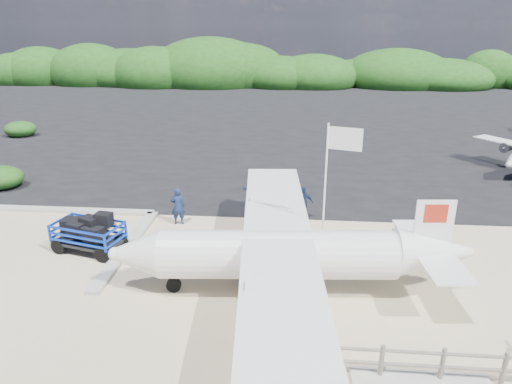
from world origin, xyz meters
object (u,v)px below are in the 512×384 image
crew_c (303,203)px  crew_b (252,190)px  flagpole (320,277)px  aircraft_small (160,110)px  baggage_cart (91,251)px  aircraft_large (484,141)px  crew_a (178,206)px  signboard (256,277)px

crew_c → crew_b: bearing=-47.2°
flagpole → aircraft_small: bearing=115.0°
baggage_cart → aircraft_large: (22.85, 20.47, 0.00)m
baggage_cart → flagpole: flagpole is taller
crew_b → crew_a: bearing=41.1°
signboard → flagpole: bearing=2.6°
crew_a → aircraft_small: 30.47m
crew_a → crew_b: 3.80m
signboard → crew_a: (-3.93, 4.35, 0.86)m
baggage_cart → aircraft_large: size_ratio=0.20×
baggage_cart → crew_a: size_ratio=1.68×
flagpole → aircraft_small: 36.60m
baggage_cart → crew_a: 4.20m
crew_a → aircraft_small: size_ratio=0.25×
crew_c → aircraft_large: bearing=-151.6°
crew_b → crew_c: crew_b is taller
crew_c → aircraft_large: aircraft_large is taller
aircraft_small → crew_a: bearing=73.0°
signboard → aircraft_large: aircraft_large is taller
flagpole → aircraft_large: (13.75, 21.68, 0.00)m
baggage_cart → crew_c: bearing=38.8°
baggage_cart → crew_a: bearing=60.0°
flagpole → aircraft_small: size_ratio=0.83×
baggage_cart → aircraft_small: aircraft_small is taller
crew_c → crew_a: bearing=-11.8°
crew_c → aircraft_small: crew_c is taller
signboard → crew_b: crew_b is taller
crew_b → flagpole: bearing=123.1°
signboard → crew_a: crew_a is taller
aircraft_large → aircraft_small: 31.41m
signboard → aircraft_small: bearing=109.0°
crew_a → signboard: bearing=121.8°
signboard → aircraft_small: aircraft_small is taller
crew_b → aircraft_large: (16.82, 15.41, -0.96)m
signboard → crew_c: bearing=69.5°
crew_a → crew_c: (5.63, 0.90, -0.03)m
flagpole → crew_c: 5.15m
crew_c → baggage_cart: bearing=3.3°
crew_a → aircraft_large: size_ratio=0.12×
crew_a → crew_c: size_ratio=1.04×
flagpole → crew_a: 7.52m
flagpole → crew_b: (-3.07, 6.28, 0.96)m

